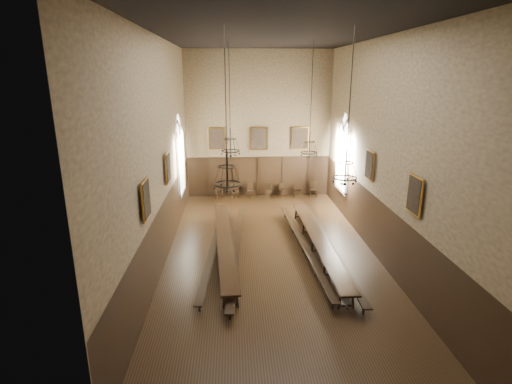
{
  "coord_description": "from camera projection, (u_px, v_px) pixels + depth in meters",
  "views": [
    {
      "loc": [
        -1.57,
        -15.77,
        7.5
      ],
      "look_at": [
        -0.58,
        1.5,
        2.42
      ],
      "focal_mm": 28.0,
      "sensor_mm": 36.0,
      "label": 1
    }
  ],
  "objects": [
    {
      "name": "portrait_back_0",
      "position": [
        217.0,
        139.0,
        24.63
      ],
      "size": [
        1.1,
        0.12,
        1.4
      ],
      "color": "#B47A2B",
      "rests_on": "wall_back"
    },
    {
      "name": "bench_right_inner",
      "position": [
        303.0,
        246.0,
        17.53
      ],
      "size": [
        0.78,
        9.8,
        0.44
      ],
      "rotation": [
        0.0,
        0.0,
        0.05
      ],
      "color": "black",
      "rests_on": "floor"
    },
    {
      "name": "wall_left",
      "position": [
        159.0,
        154.0,
        15.79
      ],
      "size": [
        0.02,
        18.0,
        9.0
      ],
      "primitive_type": "cube",
      "color": "#8D7757",
      "rests_on": "ground"
    },
    {
      "name": "wall_front",
      "position": [
        319.0,
        243.0,
        7.41
      ],
      "size": [
        9.0,
        0.02,
        9.0
      ],
      "primitive_type": "cube",
      "color": "#8D7757",
      "rests_on": "ground"
    },
    {
      "name": "chair_5",
      "position": [
        282.0,
        193.0,
        25.5
      ],
      "size": [
        0.49,
        0.49,
        0.9
      ],
      "rotation": [
        0.0,
        0.0,
        0.27
      ],
      "color": "black",
      "rests_on": "floor"
    },
    {
      "name": "chair_4",
      "position": [
        268.0,
        193.0,
        25.44
      ],
      "size": [
        0.48,
        0.48,
        0.89
      ],
      "rotation": [
        0.0,
        0.0,
        -0.25
      ],
      "color": "black",
      "rests_on": "floor"
    },
    {
      "name": "chair_2",
      "position": [
        235.0,
        194.0,
        25.28
      ],
      "size": [
        0.5,
        0.5,
        0.89
      ],
      "rotation": [
        0.0,
        0.0,
        0.31
      ],
      "color": "black",
      "rests_on": "floor"
    },
    {
      "name": "portrait_left_1",
      "position": [
        146.0,
        200.0,
        12.67
      ],
      "size": [
        0.12,
        1.0,
        1.3
      ],
      "color": "#B47A2B",
      "rests_on": "wall_left"
    },
    {
      "name": "chandelier_front_left",
      "position": [
        227.0,
        175.0,
        13.49
      ],
      "size": [
        0.94,
        0.94,
        5.23
      ],
      "color": "black",
      "rests_on": "ceiling"
    },
    {
      "name": "wall_right",
      "position": [
        382.0,
        152.0,
        16.28
      ],
      "size": [
        0.02,
        18.0,
        9.0
      ],
      "primitive_type": "cube",
      "color": "#8D7757",
      "rests_on": "ground"
    },
    {
      "name": "portrait_back_1",
      "position": [
        259.0,
        139.0,
        24.77
      ],
      "size": [
        1.1,
        0.12,
        1.4
      ],
      "color": "#B47A2B",
      "rests_on": "wall_back"
    },
    {
      "name": "chair_3",
      "position": [
        251.0,
        193.0,
        25.38
      ],
      "size": [
        0.49,
        0.49,
        0.9
      ],
      "rotation": [
        0.0,
        0.0,
        0.28
      ],
      "color": "black",
      "rests_on": "floor"
    },
    {
      "name": "chandelier_back_left",
      "position": [
        230.0,
        144.0,
        18.78
      ],
      "size": [
        0.88,
        0.88,
        5.11
      ],
      "color": "black",
      "rests_on": "ceiling"
    },
    {
      "name": "window_right",
      "position": [
        343.0,
        153.0,
        21.86
      ],
      "size": [
        0.2,
        2.2,
        4.6
      ],
      "primitive_type": null,
      "color": "white",
      "rests_on": "wall_right"
    },
    {
      "name": "floor",
      "position": [
        271.0,
        255.0,
        17.31
      ],
      "size": [
        9.0,
        18.0,
        0.02
      ],
      "primitive_type": "cube",
      "color": "black",
      "rests_on": "ground"
    },
    {
      "name": "table_right",
      "position": [
        318.0,
        245.0,
        17.41
      ],
      "size": [
        0.81,
        9.71,
        0.76
      ],
      "rotation": [
        0.0,
        0.0,
        0.01
      ],
      "color": "black",
      "rests_on": "floor"
    },
    {
      "name": "bench_left_outer",
      "position": [
        214.0,
        248.0,
        17.34
      ],
      "size": [
        0.93,
        9.59,
        0.43
      ],
      "rotation": [
        0.0,
        0.0,
        -0.07
      ],
      "color": "black",
      "rests_on": "floor"
    },
    {
      "name": "chair_1",
      "position": [
        220.0,
        194.0,
        25.23
      ],
      "size": [
        0.4,
        0.4,
        0.86
      ],
      "rotation": [
        0.0,
        0.0,
        -0.06
      ],
      "color": "black",
      "rests_on": "floor"
    },
    {
      "name": "bench_left_inner",
      "position": [
        237.0,
        250.0,
        17.08
      ],
      "size": [
        0.88,
        10.0,
        0.45
      ],
      "rotation": [
        0.0,
        0.0,
        -0.06
      ],
      "color": "black",
      "rests_on": "floor"
    },
    {
      "name": "wall_back",
      "position": [
        258.0,
        125.0,
        24.67
      ],
      "size": [
        9.0,
        0.02,
        9.0
      ],
      "primitive_type": "cube",
      "color": "#8D7757",
      "rests_on": "ground"
    },
    {
      "name": "portrait_left_0",
      "position": [
        168.0,
        168.0,
        16.98
      ],
      "size": [
        0.12,
        1.0,
        1.3
      ],
      "color": "#B47A2B",
      "rests_on": "wall_left"
    },
    {
      "name": "portrait_back_2",
      "position": [
        300.0,
        138.0,
        24.91
      ],
      "size": [
        1.1,
        0.12,
        1.4
      ],
      "color": "#B47A2B",
      "rests_on": "wall_back"
    },
    {
      "name": "chandelier_front_right",
      "position": [
        346.0,
        168.0,
        13.68
      ],
      "size": [
        0.83,
        0.83,
        5.06
      ],
      "color": "black",
      "rests_on": "ceiling"
    },
    {
      "name": "wainscot_panelling",
      "position": [
        272.0,
        228.0,
        16.95
      ],
      "size": [
        9.0,
        18.0,
        2.5
      ],
      "primitive_type": null,
      "color": "black",
      "rests_on": "floor"
    },
    {
      "name": "portrait_right_1",
      "position": [
        415.0,
        195.0,
        13.15
      ],
      "size": [
        0.12,
        1.0,
        1.3
      ],
      "color": "#B47A2B",
      "rests_on": "wall_right"
    },
    {
      "name": "chandelier_back_right",
      "position": [
        310.0,
        145.0,
        18.89
      ],
      "size": [
        0.8,
        0.8,
        5.2
      ],
      "color": "black",
      "rests_on": "ceiling"
    },
    {
      "name": "ceiling",
      "position": [
        274.0,
        33.0,
        14.76
      ],
      "size": [
        9.0,
        18.0,
        0.02
      ],
      "primitive_type": "cube",
      "color": "black",
      "rests_on": "ground"
    },
    {
      "name": "bench_right_outer",
      "position": [
        328.0,
        246.0,
        17.47
      ],
      "size": [
        0.46,
        10.32,
        0.46
      ],
      "rotation": [
        0.0,
        0.0,
        0.02
      ],
      "color": "black",
      "rests_on": "floor"
    },
    {
      "name": "table_left",
      "position": [
        225.0,
        246.0,
        17.3
      ],
      "size": [
        1.25,
        9.4,
        0.73
      ],
      "rotation": [
        0.0,
        0.0,
        0.06
      ],
      "color": "black",
      "rests_on": "floor"
    },
    {
      "name": "chair_6",
      "position": [
        297.0,
        193.0,
        25.49
      ],
      "size": [
        0.46,
        0.46,
        0.91
      ],
      "rotation": [
        0.0,
        0.0,
        -0.14
      ],
      "color": "black",
      "rests_on": "floor"
    },
    {
      "name": "window_left",
      "position": [
        180.0,
        155.0,
        21.37
      ],
      "size": [
        0.2,
        2.2,
        4.6
      ],
      "primitive_type": null,
      "color": "white",
      "rests_on": "wall_left"
    },
    {
      "name": "chair_7",
      "position": [
        313.0,
        192.0,
        25.53
      ],
      "size": [
        0.52,
        0.52,
        1.04
      ],
      "rotation": [
        0.0,
        0.0,
        -0.14
      ],
      "color": "black",
      "rests_on": "floor"
    },
    {
      "name": "portrait_right_0",
      "position": [
        370.0,
        165.0,
        17.46
      ],
      "size": [
        0.12,
        1.0,
        1.3
      ],
      "color": "#B47A2B",
      "rests_on": "wall_right"
    }
  ]
}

